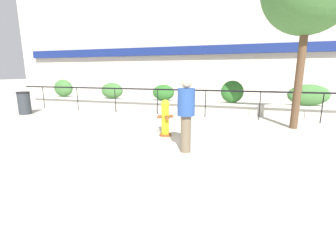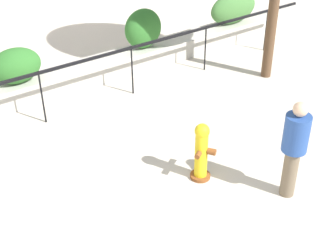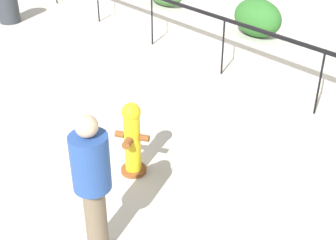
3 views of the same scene
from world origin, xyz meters
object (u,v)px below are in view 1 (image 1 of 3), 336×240
at_px(hedge_bush_1, 112,91).
at_px(hedge_bush_4, 308,95).
at_px(hedge_bush_0, 63,88).
at_px(trash_bin, 24,103).
at_px(hedge_bush_2, 163,93).
at_px(fire_hydrant, 165,118).
at_px(hedge_bush_3, 232,92).
at_px(pedestrian, 186,111).

relative_size(hedge_bush_1, hedge_bush_4, 0.77).
height_order(hedge_bush_0, trash_bin, hedge_bush_0).
height_order(hedge_bush_2, fire_hydrant, hedge_bush_2).
bearing_deg(hedge_bush_0, hedge_bush_1, 0.00).
xyz_separation_m(hedge_bush_2, trash_bin, (-5.68, -2.84, -0.38)).
relative_size(hedge_bush_4, trash_bin, 1.58).
bearing_deg(hedge_bush_1, trash_bin, -134.73).
relative_size(hedge_bush_0, hedge_bush_1, 0.95).
relative_size(hedge_bush_0, hedge_bush_2, 1.06).
relative_size(hedge_bush_0, trash_bin, 1.15).
height_order(hedge_bush_2, hedge_bush_3, hedge_bush_3).
relative_size(hedge_bush_3, hedge_bush_4, 0.63).
bearing_deg(pedestrian, hedge_bush_3, 80.88).
bearing_deg(hedge_bush_3, hedge_bush_0, 180.00).
height_order(fire_hydrant, pedestrian, pedestrian).
bearing_deg(hedge_bush_3, pedestrian, -99.12).
bearing_deg(trash_bin, hedge_bush_4, 13.32).
height_order(hedge_bush_2, trash_bin, hedge_bush_2).
distance_m(hedge_bush_4, pedestrian, 6.84).
distance_m(hedge_bush_1, fire_hydrant, 6.22).
relative_size(hedge_bush_2, trash_bin, 1.09).
xyz_separation_m(hedge_bush_4, trash_bin, (-11.99, -2.84, -0.43)).
height_order(hedge_bush_4, fire_hydrant, hedge_bush_4).
relative_size(fire_hydrant, trash_bin, 1.07).
distance_m(hedge_bush_3, pedestrian, 5.66).
bearing_deg(hedge_bush_0, trash_bin, -83.77).
relative_size(pedestrian, trash_bin, 1.71).
bearing_deg(hedge_bush_4, fire_hydrant, -137.49).
height_order(hedge_bush_1, hedge_bush_2, hedge_bush_1).
bearing_deg(hedge_bush_1, pedestrian, -46.85).
bearing_deg(hedge_bush_4, trash_bin, -166.68).
relative_size(hedge_bush_1, fire_hydrant, 1.13).
xyz_separation_m(fire_hydrant, pedestrian, (0.88, -1.18, 0.44)).
distance_m(hedge_bush_3, trash_bin, 9.40).
xyz_separation_m(hedge_bush_0, trash_bin, (0.31, -2.84, -0.48)).
height_order(hedge_bush_0, hedge_bush_2, hedge_bush_0).
bearing_deg(hedge_bush_0, hedge_bush_2, 0.00).
bearing_deg(hedge_bush_2, fire_hydrant, -71.30).
distance_m(fire_hydrant, trash_bin, 7.35).
bearing_deg(hedge_bush_4, hedge_bush_0, 180.00).
bearing_deg(hedge_bush_0, hedge_bush_4, 0.00).
xyz_separation_m(hedge_bush_3, trash_bin, (-8.95, -2.84, -0.49)).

